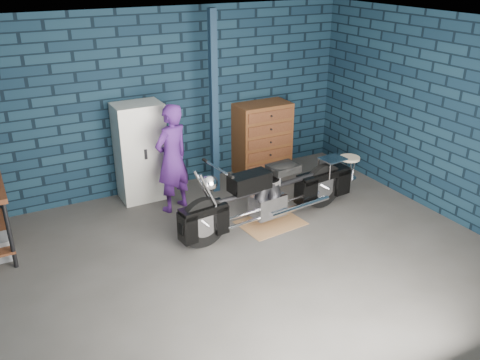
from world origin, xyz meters
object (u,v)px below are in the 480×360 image
object	(u,v)px
person	(172,158)
shop_stool	(348,174)
locker	(141,152)
motorcycle	(272,189)
tool_chest	(263,139)

from	to	relation	value
person	shop_stool	size ratio (longest dim) A/B	2.74
locker	shop_stool	size ratio (longest dim) A/B	2.57
motorcycle	locker	bearing A→B (deg)	122.65
person	tool_chest	bearing A→B (deg)	174.89
shop_stool	locker	bearing A→B (deg)	155.97
locker	shop_stool	distance (m)	3.14
person	shop_stool	bearing A→B (deg)	142.13
person	locker	bearing A→B (deg)	-86.70
tool_chest	shop_stool	bearing A→B (deg)	-58.47
motorcycle	locker	size ratio (longest dim) A/B	1.60
motorcycle	shop_stool	xyz separation A→B (m)	(1.58, 0.33, -0.23)
person	tool_chest	xyz separation A→B (m)	(1.79, 0.56, -0.18)
shop_stool	person	bearing A→B (deg)	164.67
locker	motorcycle	bearing A→B (deg)	-51.69
motorcycle	tool_chest	bearing A→B (deg)	57.68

